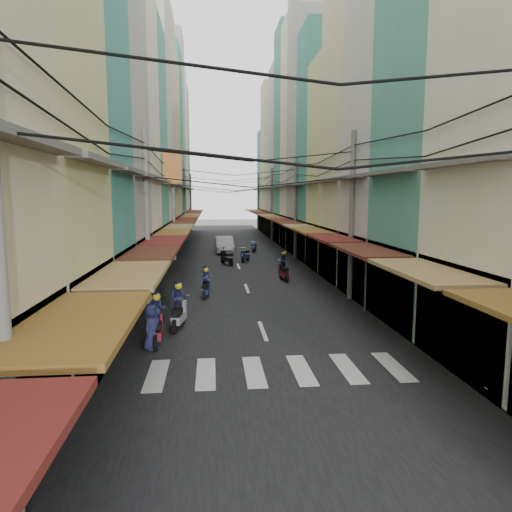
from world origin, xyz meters
TOP-DOWN VIEW (x-y plane):
  - ground at (0.00, 0.00)m, footprint 160.00×160.00m
  - road at (0.00, 20.00)m, footprint 10.00×80.00m
  - sidewalk_left at (-6.50, 20.00)m, footprint 3.00×80.00m
  - sidewalk_right at (6.50, 20.00)m, footprint 3.00×80.00m
  - crosswalk at (-0.00, -6.00)m, footprint 7.55×2.40m
  - building_row_left at (-7.92, 16.56)m, footprint 7.80×67.67m
  - building_row_right at (7.92, 16.45)m, footprint 7.80×68.98m
  - utility_poles at (0.00, 15.01)m, footprint 10.20×66.13m
  - white_car at (-0.79, 22.28)m, footprint 5.16×2.12m
  - bicycle at (6.79, -0.39)m, footprint 1.75×1.20m
  - moving_scooters at (-1.11, 5.83)m, footprint 6.76×27.39m
  - parked_scooters at (3.67, -4.02)m, footprint 12.74×12.42m
  - pedestrians at (-4.31, 3.39)m, footprint 12.23×22.27m
  - market_umbrella at (6.54, -6.04)m, footprint 2.28×2.28m
  - traffic_sign at (4.78, 0.44)m, footprint 0.10×0.62m

SIDE VIEW (x-z plane):
  - ground at x=0.00m, z-range 0.00..0.00m
  - white_car at x=-0.79m, z-range -0.90..0.90m
  - bicycle at x=6.79m, z-range -0.56..0.56m
  - road at x=0.00m, z-range 0.00..0.02m
  - crosswalk at x=0.00m, z-range 0.02..0.03m
  - sidewalk_left at x=-6.50m, z-range 0.00..0.06m
  - sidewalk_right at x=6.50m, z-range 0.00..0.06m
  - parked_scooters at x=3.67m, z-range -0.01..0.97m
  - moving_scooters at x=-1.11m, z-range -0.40..1.49m
  - pedestrians at x=-4.31m, z-range -0.05..2.12m
  - traffic_sign at x=4.78m, z-range 0.64..3.49m
  - market_umbrella at x=6.54m, z-range 0.92..3.32m
  - utility_poles at x=0.00m, z-range 2.49..10.69m
  - building_row_right at x=7.92m, z-range -1.89..20.71m
  - building_row_left at x=-7.92m, z-range -2.07..21.63m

